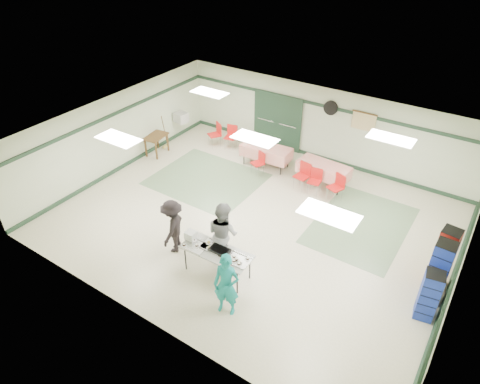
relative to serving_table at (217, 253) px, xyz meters
The scene contains 42 objects.
floor 2.58m from the serving_table, 100.73° to the left, with size 11.00×11.00×0.00m, color beige.
ceiling 3.17m from the serving_table, 100.73° to the left, with size 11.00×11.00×0.00m, color silver.
wall_back 6.98m from the serving_table, 93.80° to the left, with size 11.00×11.00×0.00m, color beige.
wall_front 2.21m from the serving_table, 102.57° to the right, with size 11.00×11.00×0.00m, color beige.
wall_left 6.47m from the serving_table, 157.80° to the left, with size 9.00×9.00×0.00m, color beige.
wall_right 5.63m from the serving_table, 25.77° to the left, with size 9.00×9.00×0.00m, color beige.
trim_back 7.05m from the serving_table, 93.82° to the left, with size 11.00×0.06×0.10m, color #1E3726.
baseboard_back 6.95m from the serving_table, 93.82° to the left, with size 11.00×0.06×0.12m, color #1E3726.
trim_left 6.55m from the serving_table, 157.70° to the left, with size 9.00×0.06×0.10m, color #1E3726.
baseboard_left 6.44m from the serving_table, 157.70° to the left, with size 9.00×0.06×0.12m, color #1E3726.
trim_right 5.73m from the serving_table, 25.90° to the left, with size 9.00×0.06×0.10m, color #1E3726.
baseboard_right 5.61m from the serving_table, 25.90° to the left, with size 9.00×0.06×0.12m, color #1E3726.
green_patch_a 4.59m from the serving_table, 130.78° to the left, with size 3.50×3.00×0.01m, color gray.
green_patch_b 4.63m from the serving_table, 59.25° to the left, with size 2.50×3.50×0.01m, color gray.
double_door_left 7.38m from the serving_table, 111.17° to the left, with size 0.90×0.06×2.10m, color #999B98.
double_door_right 7.09m from the serving_table, 103.98° to the left, with size 0.90×0.06×2.10m, color #999B98.
door_frame 7.20m from the serving_table, 107.73° to the left, with size 2.00×0.03×2.15m, color #1E3726.
wall_fan 7.00m from the serving_table, 91.34° to the left, with size 0.50×0.50×0.10m, color black.
scroll_banner 7.04m from the serving_table, 81.40° to the left, with size 0.80×0.02×0.60m, color #CEBB81.
serving_table is the anchor object (origin of this frame).
sheet_tray_right 0.62m from the serving_table, ahead, with size 0.58×0.44×0.02m, color silver.
sheet_tray_mid 0.18m from the serving_table, 154.61° to the left, with size 0.60×0.45×0.02m, color silver.
sheet_tray_left 0.59m from the serving_table, 164.64° to the right, with size 0.63×0.48×0.02m, color silver.
baking_pan 0.11m from the serving_table, 21.70° to the left, with size 0.50×0.31×0.08m, color black.
foam_box_stack 0.83m from the serving_table, behind, with size 0.26×0.24×0.24m, color white.
volunteer_teal 1.22m from the serving_table, 43.50° to the right, with size 0.60×0.39×1.64m, color teal.
volunteer_grey 0.56m from the serving_table, 107.67° to the left, with size 0.89×0.69×1.82m, color gray.
volunteer_dark 1.52m from the serving_table, behind, with size 1.01×0.58×1.57m, color black.
dining_table_a 5.37m from the serving_table, 85.30° to the left, with size 1.76×0.88×0.77m.
dining_table_b 5.64m from the serving_table, 108.20° to the left, with size 1.80×0.87×0.77m.
chair_a 4.81m from the serving_table, 84.97° to the left, with size 0.44×0.44×0.84m.
chair_b 4.79m from the serving_table, 90.21° to the left, with size 0.49×0.49×0.92m.
chair_c 4.93m from the serving_table, 76.16° to the left, with size 0.54×0.54×0.88m.
chair_d 5.07m from the serving_table, 109.41° to the left, with size 0.50×0.50×0.81m.
chair_loose_a 6.85m from the serving_table, 121.54° to the left, with size 0.49×0.49×0.90m.
chair_loose_b 6.99m from the serving_table, 126.30° to the left, with size 0.59×0.59×0.93m.
crate_stack_blue_a 5.16m from the serving_table, 24.70° to the left, with size 0.43×0.43×1.68m, color #1B39A7.
crate_stack_red 5.45m from the serving_table, 30.63° to the left, with size 0.42×0.42×1.63m, color maroon.
crate_stack_blue_b 4.93m from the serving_table, 17.82° to the left, with size 0.40×0.40×1.31m, color #1B39A7.
printer_table 6.82m from the serving_table, 145.41° to the left, with size 0.70×0.98×0.74m.
office_printer 7.73m from the serving_table, 136.55° to the left, with size 0.48×0.42×0.38m, color #ABABA7.
broom 7.21m from the serving_table, 142.09° to the left, with size 0.03×0.03×1.31m, color brown.
Camera 1 is at (5.29, -8.67, 7.82)m, focal length 32.00 mm.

